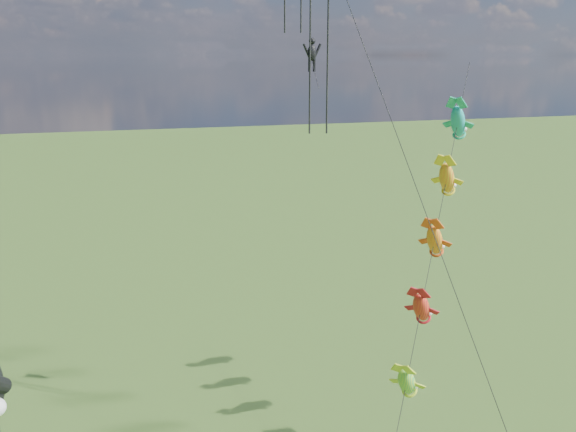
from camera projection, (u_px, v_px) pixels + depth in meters
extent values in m
cylinder|color=black|center=(429.00, 268.00, 29.27)|extent=(10.43, 11.95, 18.16)
ellipsoid|color=green|center=(407.00, 381.00, 27.16)|extent=(1.82, 1.94, 2.09)
ellipsoid|color=#E54719|center=(421.00, 307.00, 28.51)|extent=(1.82, 1.94, 2.09)
ellipsoid|color=#F2A719|center=(435.00, 240.00, 29.85)|extent=(1.82, 1.94, 2.09)
ellipsoid|color=#D84519|center=(447.00, 178.00, 31.19)|extent=(1.82, 1.94, 2.09)
ellipsoid|color=#1997BF|center=(458.00, 122.00, 32.53)|extent=(1.82, 1.94, 2.09)
cylinder|color=black|center=(415.00, 184.00, 25.10)|extent=(4.98, 16.37, 27.25)
cylinder|color=black|center=(310.00, 40.00, 27.64)|extent=(0.08, 0.08, 8.37)
cylinder|color=black|center=(327.00, 40.00, 27.86)|extent=(0.08, 0.08, 8.37)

